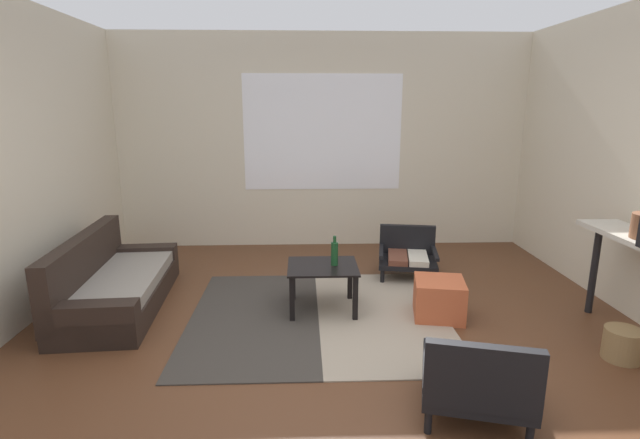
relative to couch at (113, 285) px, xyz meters
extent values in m
plane|color=#56331E|center=(2.01, -1.04, -0.21)|extent=(7.80, 7.80, 0.00)
cube|color=beige|center=(2.01, 2.02, 1.14)|extent=(5.60, 0.12, 2.70)
cube|color=white|center=(2.01, 1.96, 1.27)|extent=(2.00, 0.01, 1.45)
cube|color=#38332D|center=(1.32, -0.29, -0.21)|extent=(1.12, 2.06, 0.01)
cube|color=gray|center=(2.43, -0.29, -0.21)|extent=(1.12, 2.06, 0.01)
cube|color=black|center=(0.06, 0.00, -0.10)|extent=(0.82, 1.75, 0.22)
cube|color=gray|center=(0.09, 0.01, 0.06)|extent=(0.71, 1.56, 0.10)
cube|color=black|center=(-0.23, -0.01, 0.18)|extent=(0.25, 1.71, 0.57)
cube|color=black|center=(0.02, 0.77, -0.03)|extent=(0.73, 0.22, 0.36)
cube|color=black|center=(0.11, -0.76, -0.03)|extent=(0.73, 0.22, 0.36)
cube|color=black|center=(1.92, -0.14, 0.20)|extent=(0.62, 0.54, 0.02)
cube|color=black|center=(1.65, 0.09, -0.01)|extent=(0.04, 0.04, 0.41)
cube|color=black|center=(2.19, 0.09, -0.01)|extent=(0.04, 0.04, 0.41)
cube|color=black|center=(1.65, -0.37, -0.01)|extent=(0.04, 0.04, 0.41)
cube|color=black|center=(2.19, -0.37, -0.01)|extent=(0.04, 0.04, 0.41)
cylinder|color=black|center=(3.10, 0.41, -0.14)|extent=(0.04, 0.04, 0.15)
cylinder|color=black|center=(2.57, 0.50, -0.14)|extent=(0.04, 0.04, 0.15)
cylinder|color=black|center=(3.17, 0.85, -0.14)|extent=(0.04, 0.04, 0.15)
cylinder|color=black|center=(2.65, 0.94, -0.14)|extent=(0.04, 0.04, 0.15)
cube|color=black|center=(2.87, 0.68, -0.04)|extent=(0.69, 0.62, 0.05)
cube|color=beige|center=(2.97, 0.64, 0.02)|extent=(0.28, 0.49, 0.06)
cube|color=brown|center=(2.76, 0.67, 0.02)|extent=(0.28, 0.49, 0.06)
cube|color=black|center=(2.91, 0.90, 0.15)|extent=(0.61, 0.17, 0.32)
cube|color=black|center=(3.15, 0.63, 0.08)|extent=(0.13, 0.52, 0.04)
cube|color=black|center=(2.59, 0.72, 0.08)|extent=(0.13, 0.52, 0.04)
cylinder|color=black|center=(2.58, -1.34, -0.14)|extent=(0.04, 0.04, 0.15)
cylinder|color=black|center=(3.10, -1.48, -0.14)|extent=(0.04, 0.04, 0.15)
cylinder|color=black|center=(2.45, -1.84, -0.14)|extent=(0.04, 0.04, 0.15)
cylinder|color=black|center=(2.97, -1.98, -0.14)|extent=(0.04, 0.04, 0.15)
cube|color=black|center=(2.77, -1.66, -0.04)|extent=(0.75, 0.73, 0.05)
cube|color=beige|center=(2.67, -1.61, 0.01)|extent=(0.33, 0.57, 0.06)
cube|color=black|center=(2.88, -1.67, 0.01)|extent=(0.33, 0.57, 0.06)
cube|color=black|center=(2.71, -1.92, 0.18)|extent=(0.62, 0.23, 0.38)
cube|color=black|center=(2.49, -1.59, 0.07)|extent=(0.19, 0.59, 0.04)
cube|color=black|center=(3.05, -1.73, 0.07)|extent=(0.19, 0.59, 0.04)
cube|color=#BC5633|center=(2.93, -0.33, -0.04)|extent=(0.49, 0.49, 0.34)
cylinder|color=black|center=(4.32, -0.28, 0.19)|extent=(0.06, 0.06, 0.81)
cylinder|color=#194723|center=(2.03, -0.13, 0.32)|extent=(0.06, 0.06, 0.21)
cylinder|color=#194723|center=(2.03, -0.13, 0.45)|extent=(0.03, 0.03, 0.06)
cylinder|color=olive|center=(4.08, -1.09, -0.09)|extent=(0.27, 0.27, 0.23)
camera|label=1|loc=(1.74, -4.18, 1.61)|focal=26.74mm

